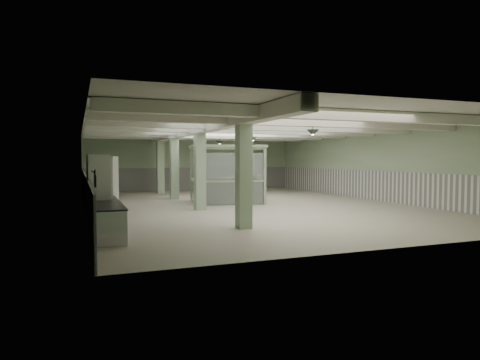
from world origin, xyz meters
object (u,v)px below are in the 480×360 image
object	(u,v)px
walkin_cooler	(99,189)
filing_cabinet	(256,187)
prep_counter	(104,216)
guard_booth	(226,164)

from	to	relation	value
walkin_cooler	filing_cabinet	size ratio (longest dim) A/B	1.94
walkin_cooler	prep_counter	bearing A→B (deg)	-86.60
prep_counter	filing_cabinet	distance (m)	10.42
prep_counter	guard_booth	bearing A→B (deg)	47.26
prep_counter	filing_cabinet	world-z (taller)	filing_cabinet
walkin_cooler	filing_cabinet	distance (m)	9.62
prep_counter	walkin_cooler	xyz separation A→B (m)	(-0.08, 1.41, 0.71)
guard_booth	filing_cabinet	distance (m)	2.12
prep_counter	guard_booth	size ratio (longest dim) A/B	1.25
walkin_cooler	filing_cabinet	world-z (taller)	walkin_cooler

